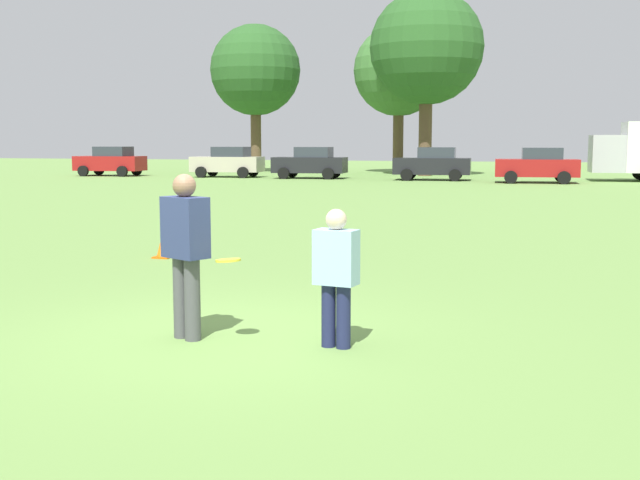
{
  "coord_description": "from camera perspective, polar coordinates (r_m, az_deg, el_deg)",
  "views": [
    {
      "loc": [
        3.53,
        -7.91,
        2.15
      ],
      "look_at": [
        0.88,
        1.22,
        0.96
      ],
      "focal_mm": 44.48,
      "sensor_mm": 36.0,
      "label": 1
    }
  ],
  "objects": [
    {
      "name": "player_defender",
      "position": [
        8.23,
        1.17,
        -2.23
      ],
      "size": [
        0.47,
        0.31,
        1.46
      ],
      "color": "#1E234C",
      "rests_on": "ground"
    },
    {
      "name": "tree_west_oak",
      "position": [
        56.57,
        -4.68,
        12.04
      ],
      "size": [
        6.29,
        6.29,
        10.22
      ],
      "color": "brown",
      "rests_on": "ground"
    },
    {
      "name": "tree_center_elm",
      "position": [
        50.41,
        7.68,
        13.52
      ],
      "size": [
        7.0,
        7.0,
        11.37
      ],
      "color": "brown",
      "rests_on": "ground"
    },
    {
      "name": "tree_west_maple",
      "position": [
        55.06,
        5.7,
        12.0
      ],
      "size": [
        6.14,
        6.14,
        9.98
      ],
      "color": "brown",
      "rests_on": "ground"
    },
    {
      "name": "parked_car_near_right",
      "position": [
        42.62,
        15.4,
        5.22
      ],
      "size": [
        4.31,
        2.43,
        1.82
      ],
      "color": "maroon",
      "rests_on": "ground"
    },
    {
      "name": "parked_car_mid_right",
      "position": [
        44.45,
        8.15,
        5.47
      ],
      "size": [
        4.31,
        2.43,
        1.82
      ],
      "color": "black",
      "rests_on": "ground"
    },
    {
      "name": "frisbee",
      "position": [
        8.4,
        -6.62,
        -1.46
      ],
      "size": [
        0.27,
        0.27,
        0.05
      ],
      "color": "yellow"
    },
    {
      "name": "parked_car_near_left",
      "position": [
        51.28,
        -14.82,
        5.52
      ],
      "size": [
        4.31,
        2.43,
        1.82
      ],
      "color": "maroon",
      "rests_on": "ground"
    },
    {
      "name": "traffic_cone",
      "position": [
        14.96,
        -11.23,
        -0.4
      ],
      "size": [
        0.32,
        0.32,
        0.48
      ],
      "color": "#D8590C",
      "rests_on": "ground"
    },
    {
      "name": "parked_car_mid_left",
      "position": [
        48.08,
        -6.63,
        5.61
      ],
      "size": [
        4.31,
        2.43,
        1.82
      ],
      "color": "#B7AD99",
      "rests_on": "ground"
    },
    {
      "name": "player_thrower",
      "position": [
        8.68,
        -9.64,
        -0.49
      ],
      "size": [
        0.58,
        0.48,
        1.81
      ],
      "color": "#4C4C51",
      "rests_on": "ground"
    },
    {
      "name": "parked_car_center",
      "position": [
        46.15,
        -0.68,
        5.6
      ],
      "size": [
        4.31,
        2.43,
        1.82
      ],
      "color": "black",
      "rests_on": "ground"
    },
    {
      "name": "ground_plane",
      "position": [
        8.92,
        -7.66,
        -6.9
      ],
      "size": [
        156.31,
        156.31,
        0.0
      ],
      "primitive_type": "plane",
      "color": "#6B9347"
    }
  ]
}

